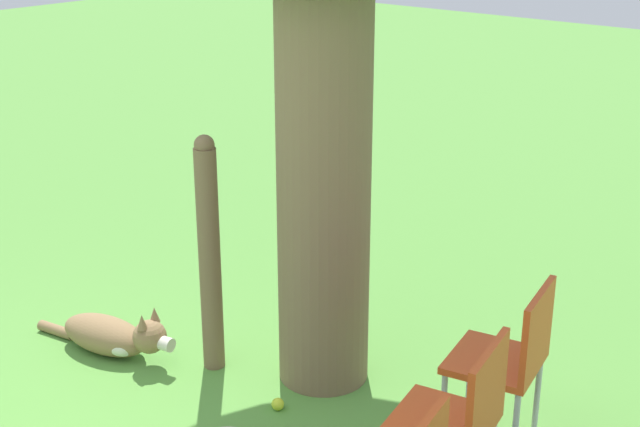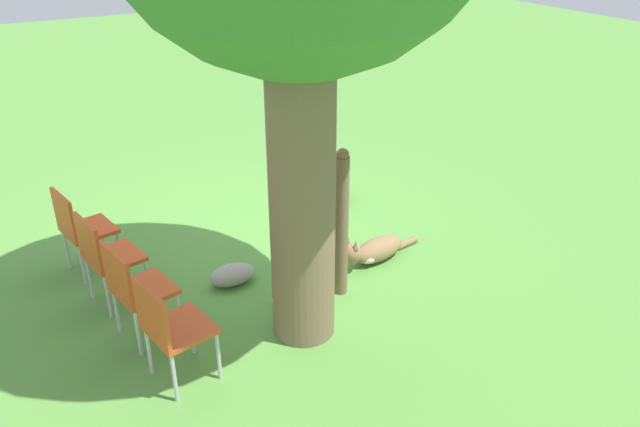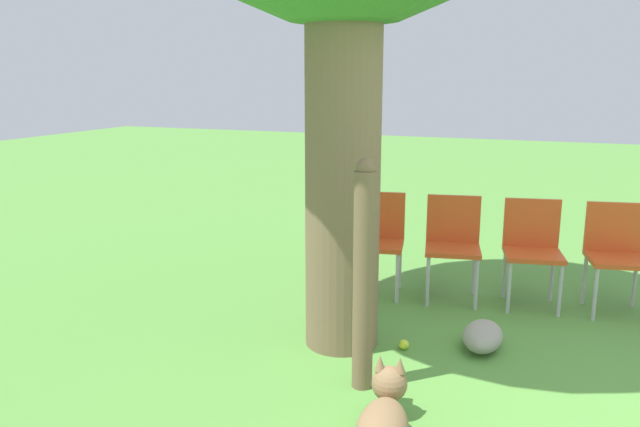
{
  "view_description": "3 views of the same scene",
  "coord_description": "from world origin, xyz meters",
  "px_view_note": "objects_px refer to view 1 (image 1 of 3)",
  "views": [
    {
      "loc": [
        2.98,
        -2.0,
        2.63
      ],
      "look_at": [
        0.07,
        1.52,
        0.92
      ],
      "focal_mm": 50.0,
      "sensor_mm": 36.0,
      "label": 1
    },
    {
      "loc": [
        2.13,
        5.11,
        3.19
      ],
      "look_at": [
        0.08,
        1.54,
        1.1
      ],
      "focal_mm": 35.0,
      "sensor_mm": 36.0,
      "label": 2
    },
    {
      "loc": [
        -3.68,
        0.08,
        1.84
      ],
      "look_at": [
        0.09,
        1.56,
        0.93
      ],
      "focal_mm": 35.0,
      "sensor_mm": 36.0,
      "label": 3
    }
  ],
  "objects_px": {
    "tennis_ball": "(278,404)",
    "red_chair_3": "(511,354)",
    "red_chair_2": "(459,416)",
    "fence_post": "(209,254)",
    "dog": "(114,336)"
  },
  "relations": [
    {
      "from": "dog",
      "to": "red_chair_3",
      "type": "bearing_deg",
      "value": 7.84
    },
    {
      "from": "fence_post",
      "to": "tennis_ball",
      "type": "xyz_separation_m",
      "value": [
        0.6,
        -0.11,
        -0.66
      ]
    },
    {
      "from": "fence_post",
      "to": "red_chair_3",
      "type": "xyz_separation_m",
      "value": [
        1.66,
        0.4,
        -0.2
      ]
    },
    {
      "from": "fence_post",
      "to": "red_chair_2",
      "type": "distance_m",
      "value": 1.77
    },
    {
      "from": "fence_post",
      "to": "red_chair_2",
      "type": "xyz_separation_m",
      "value": [
        1.75,
        -0.23,
        -0.2
      ]
    },
    {
      "from": "dog",
      "to": "red_chair_2",
      "type": "height_order",
      "value": "red_chair_2"
    },
    {
      "from": "tennis_ball",
      "to": "red_chair_2",
      "type": "bearing_deg",
      "value": -5.64
    },
    {
      "from": "red_chair_2",
      "to": "tennis_ball",
      "type": "xyz_separation_m",
      "value": [
        -1.15,
        0.11,
        -0.47
      ]
    },
    {
      "from": "red_chair_3",
      "to": "tennis_ball",
      "type": "height_order",
      "value": "red_chair_3"
    },
    {
      "from": "red_chair_2",
      "to": "tennis_ball",
      "type": "distance_m",
      "value": 1.25
    },
    {
      "from": "dog",
      "to": "fence_post",
      "type": "bearing_deg",
      "value": 18.31
    },
    {
      "from": "red_chair_3",
      "to": "red_chair_2",
      "type": "bearing_deg",
      "value": 86.84
    },
    {
      "from": "red_chair_3",
      "to": "fence_post",
      "type": "bearing_deg",
      "value": 2.46
    },
    {
      "from": "dog",
      "to": "red_chair_2",
      "type": "bearing_deg",
      "value": -7.81
    },
    {
      "from": "tennis_ball",
      "to": "red_chair_3",
      "type": "bearing_deg",
      "value": 25.48
    }
  ]
}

